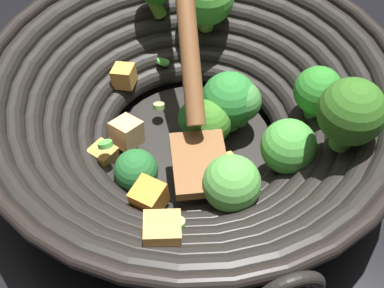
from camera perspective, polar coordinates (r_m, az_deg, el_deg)
ground_plane at (r=0.57m, az=0.09°, el=-0.52°), size 4.00×4.00×0.00m
wok at (r=0.52m, az=0.43°, el=3.99°), size 0.40×0.40×0.23m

